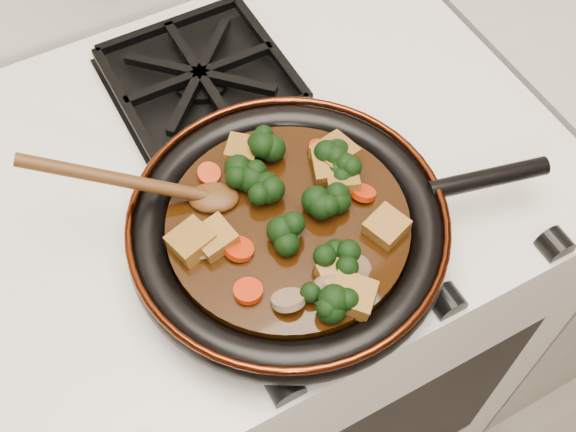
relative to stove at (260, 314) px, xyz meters
name	(u,v)px	position (x,y,z in m)	size (l,w,h in m)	color
stove	(260,314)	(0.00, 0.00, 0.00)	(0.76, 0.60, 0.90)	silver
burner_grate_front	(304,238)	(0.00, -0.14, 0.46)	(0.23, 0.23, 0.03)	black
burner_grate_back	(201,79)	(0.00, 0.14, 0.46)	(0.23, 0.23, 0.03)	black
skillet	(290,229)	(-0.02, -0.14, 0.49)	(0.47, 0.35, 0.05)	black
braising_sauce	(288,226)	(-0.02, -0.14, 0.50)	(0.26, 0.26, 0.02)	black
tofu_cube_0	(242,151)	(-0.02, -0.03, 0.52)	(0.03, 0.04, 0.02)	brown
tofu_cube_1	(339,280)	(-0.01, -0.23, 0.52)	(0.04, 0.04, 0.02)	brown
tofu_cube_2	(352,295)	(-0.01, -0.25, 0.52)	(0.04, 0.04, 0.02)	brown
tofu_cube_3	(329,168)	(0.05, -0.10, 0.52)	(0.04, 0.04, 0.02)	brown
tofu_cube_4	(192,242)	(-0.12, -0.12, 0.52)	(0.04, 0.04, 0.02)	brown
tofu_cube_5	(335,155)	(0.07, -0.09, 0.52)	(0.04, 0.04, 0.02)	brown
tofu_cube_6	(215,239)	(-0.10, -0.12, 0.52)	(0.04, 0.04, 0.02)	brown
tofu_cube_7	(386,227)	(0.07, -0.20, 0.52)	(0.04, 0.04, 0.02)	brown
tofu_cube_8	(342,179)	(0.06, -0.12, 0.52)	(0.04, 0.04, 0.02)	brown
broccoli_floret_0	(346,173)	(0.07, -0.12, 0.52)	(0.05, 0.05, 0.05)	black
broccoli_floret_1	(246,172)	(-0.03, -0.07, 0.52)	(0.06, 0.06, 0.06)	black
broccoli_floret_2	(338,261)	(0.00, -0.21, 0.52)	(0.05, 0.05, 0.05)	black
broccoli_floret_3	(292,238)	(-0.03, -0.16, 0.52)	(0.06, 0.06, 0.05)	black
broccoli_floret_4	(329,298)	(-0.03, -0.24, 0.52)	(0.06, 0.06, 0.05)	black
broccoli_floret_5	(269,194)	(-0.02, -0.10, 0.52)	(0.06, 0.06, 0.05)	black
broccoli_floret_6	(328,203)	(0.03, -0.14, 0.52)	(0.06, 0.06, 0.05)	black
broccoli_floret_7	(334,163)	(0.06, -0.10, 0.52)	(0.06, 0.06, 0.05)	black
broccoli_floret_8	(260,145)	(0.00, -0.04, 0.52)	(0.06, 0.06, 0.06)	black
carrot_coin_0	(332,301)	(-0.03, -0.24, 0.51)	(0.03, 0.03, 0.01)	#B02204
carrot_coin_1	(248,291)	(-0.10, -0.19, 0.51)	(0.03, 0.03, 0.01)	#B02204
carrot_coin_2	(363,193)	(0.07, -0.15, 0.51)	(0.03, 0.03, 0.01)	#B02204
carrot_coin_3	(239,249)	(-0.08, -0.14, 0.51)	(0.03, 0.03, 0.01)	#B02204
carrot_coin_4	(321,149)	(0.06, -0.07, 0.51)	(0.03, 0.03, 0.01)	#B02204
carrot_coin_5	(209,174)	(-0.07, -0.04, 0.51)	(0.03, 0.03, 0.01)	#B02204
mushroom_slice_0	(201,245)	(-0.11, -0.12, 0.52)	(0.03, 0.03, 0.01)	#7B5F47
mushroom_slice_1	(328,292)	(-0.03, -0.23, 0.52)	(0.04, 0.04, 0.01)	#7B5F47
mushroom_slice_2	(288,300)	(-0.06, -0.22, 0.52)	(0.03, 0.03, 0.01)	#7B5F47
mushroom_slice_3	(357,273)	(0.01, -0.23, 0.52)	(0.04, 0.04, 0.01)	#7B5F47
mushroom_slice_4	(270,148)	(0.01, -0.04, 0.52)	(0.03, 0.03, 0.01)	#7B5F47
wooden_spoon	(163,188)	(-0.12, -0.05, 0.53)	(0.13, 0.09, 0.21)	#48280F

